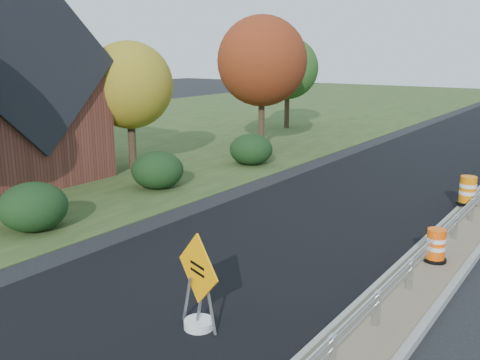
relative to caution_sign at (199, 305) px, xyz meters
The scene contains 12 objects.
ground 8.33m from the caution_sign, 68.85° to the left, with size 140.00×140.00×0.00m, color black.
grass_verge_near 27.50m from the caution_sign, 139.79° to the left, with size 30.00×120.00×0.03m, color #2B441D.
milled_overlay 17.82m from the caution_sign, 94.51° to the left, with size 7.20×120.00×0.01m, color black.
hedge_south 8.19m from the caution_sign, 167.63° to the left, with size 2.09×2.09×1.52m, color black.
hedge_mid 11.51m from the caution_sign, 137.62° to the left, with size 2.09×2.09×1.52m, color black.
hedge_north 15.91m from the caution_sign, 120.18° to the left, with size 2.09×2.09×1.52m, color black.
tree_near_yellow 15.83m from the caution_sign, 140.89° to the left, with size 3.96×3.96×5.88m.
tree_near_red 20.84m from the caution_sign, 119.39° to the left, with size 4.95×4.95×7.35m.
tree_near_back 29.09m from the caution_sign, 116.78° to the left, with size 4.29×4.29×6.37m.
caution_sign is the anchor object (origin of this frame).
barrel_median_near 6.47m from the caution_sign, 62.30° to the left, with size 0.58×0.58×0.85m.
barrel_median_mid 11.85m from the caution_sign, 78.07° to the left, with size 0.68×0.68×1.00m.
Camera 1 is at (3.25, -15.23, 5.41)m, focal length 40.00 mm.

